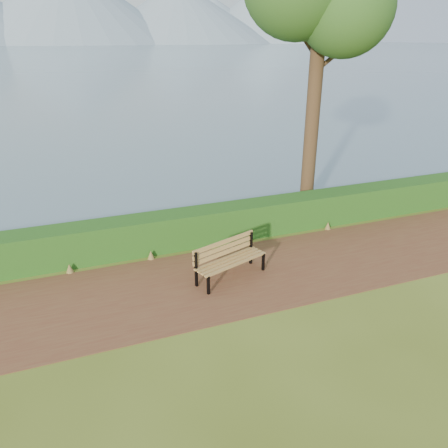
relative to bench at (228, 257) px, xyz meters
name	(u,v)px	position (x,y,z in m)	size (l,w,h in m)	color
ground	(215,289)	(-0.52, -0.42, -0.55)	(140.00, 140.00, 0.00)	#535E1A
path	(210,282)	(-0.52, -0.12, -0.55)	(40.00, 3.40, 0.01)	brown
hedge	(184,229)	(-0.52, 2.18, -0.05)	(32.00, 0.85, 1.00)	#1A4914
water	(52,48)	(-0.52, 259.58, -0.55)	(700.00, 510.00, 0.00)	slate
mountains	(31,6)	(-9.69, 405.63, 27.14)	(585.00, 190.00, 70.00)	gray
bench	(228,257)	(0.00, 0.00, 0.00)	(1.98, 1.15, 0.96)	black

